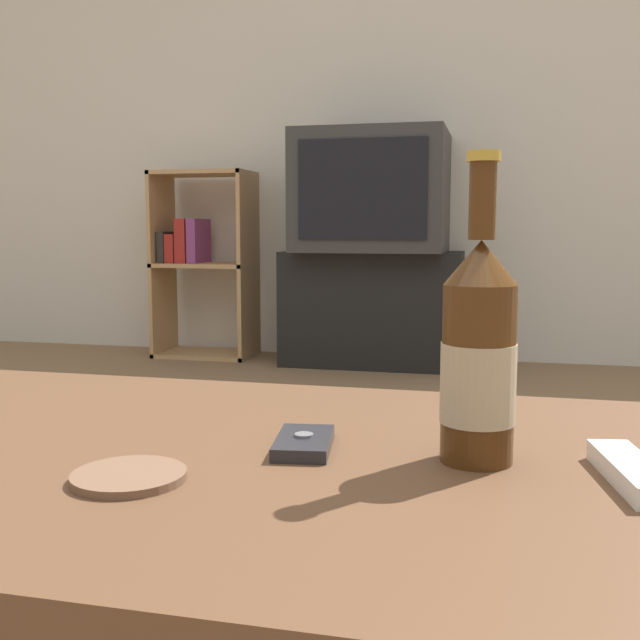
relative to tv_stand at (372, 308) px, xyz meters
The scene contains 9 objects.
back_wall 1.10m from the tv_stand, 44.01° to the left, with size 8.00×0.05×2.60m.
coffee_table 2.78m from the tv_stand, 84.41° to the right, with size 1.25×0.66×0.42m.
tv_stand is the anchor object (origin of this frame).
television 0.54m from the tv_stand, 90.00° to the right, with size 0.68×0.60×0.55m.
bookshelf 0.92m from the tv_stand, behind, with size 0.48×0.30×0.93m.
beer_bottle 2.81m from the tv_stand, 78.39° to the right, with size 0.07×0.07×0.30m.
cell_phone 2.78m from the tv_stand, 82.00° to the right, with size 0.07×0.11×0.02m.
remote_control 2.87m from the tv_stand, 75.78° to the right, with size 0.06×0.15×0.02m.
coaster 2.90m from the tv_stand, 84.96° to the right, with size 0.11×0.11×0.01m.
Camera 1 is at (0.31, -0.72, 0.65)m, focal length 42.00 mm.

